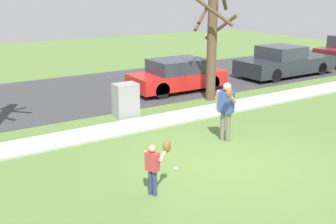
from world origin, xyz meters
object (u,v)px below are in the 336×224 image
person_child (156,162)px  baseball (176,169)px  utility_cabinet (126,100)px  street_tree_near (212,41)px  parked_hatchback_red (177,75)px  parked_pickup_dark (285,62)px  person_adult (226,106)px

person_child → baseball: person_child is taller
utility_cabinet → street_tree_near: bearing=3.7°
street_tree_near → parked_hatchback_red: street_tree_near is taller
utility_cabinet → person_child: bearing=-109.9°
parked_pickup_dark → street_tree_near: bearing=-164.4°
person_adult → parked_pickup_dark: (8.30, 5.39, -0.35)m
person_child → parked_pickup_dark: 13.41m
person_adult → utility_cabinet: (-1.32, 3.50, -0.46)m
person_adult → baseball: 2.54m
baseball → street_tree_near: size_ratio=0.02×
person_adult → baseball: (-2.18, -0.84, -0.99)m
street_tree_near → person_child: bearing=-136.4°
utility_cabinet → parked_hatchback_red: bearing=31.4°
parked_pickup_dark → parked_hatchback_red: bearing=178.1°
baseball → parked_pickup_dark: 12.21m
street_tree_near → person_adult: bearing=-122.9°
utility_cabinet → street_tree_near: (3.74, 0.24, 1.68)m
person_child → baseball: size_ratio=15.28×
street_tree_near → parked_hatchback_red: 2.46m
utility_cabinet → parked_hatchback_red: parked_hatchback_red is taller
person_adult → parked_pickup_dark: person_adult is taller
person_adult → street_tree_near: size_ratio=0.40×
utility_cabinet → parked_pickup_dark: (9.62, 1.89, 0.11)m
utility_cabinet → person_adult: bearing=-69.4°
street_tree_near → parked_hatchback_red: bearing=99.4°
person_adult → utility_cabinet: 3.77m
person_child → utility_cabinet: (1.84, 5.08, -0.16)m
person_child → parked_pickup_dark: (11.46, 6.97, -0.05)m
baseball → parked_pickup_dark: (10.48, 6.23, 0.64)m
parked_pickup_dark → person_adult: bearing=-147.0°
utility_cabinet → parked_hatchback_red: size_ratio=0.28×
baseball → parked_hatchback_red: 7.77m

